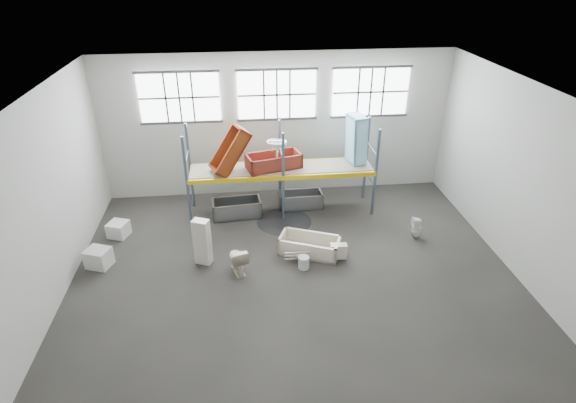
{
  "coord_description": "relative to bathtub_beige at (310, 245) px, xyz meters",
  "views": [
    {
      "loc": [
        -1.27,
        -10.19,
        7.79
      ],
      "look_at": [
        0.0,
        1.5,
        1.4
      ],
      "focal_mm": 28.71,
      "sensor_mm": 36.0,
      "label": 1
    }
  ],
  "objects": [
    {
      "name": "wall_left",
      "position": [
        -6.61,
        -0.86,
        2.24
      ],
      "size": [
        0.1,
        10.0,
        5.0
      ],
      "primitive_type": "cube",
      "color": "#AFACA2",
      "rests_on": "ground"
    },
    {
      "name": "toilet_white",
      "position": [
        3.4,
        0.46,
        0.09
      ],
      "size": [
        0.32,
        0.31,
        0.69
      ],
      "primitive_type": "imported",
      "rotation": [
        0.0,
        0.0,
        -1.58
      ],
      "color": "white",
      "rests_on": "floor"
    },
    {
      "name": "floor",
      "position": [
        -0.56,
        -0.86,
        -0.31
      ],
      "size": [
        12.0,
        10.0,
        0.1
      ],
      "primitive_type": "cube",
      "color": "#423D38",
      "rests_on": "ground"
    },
    {
      "name": "blue_tub_upright",
      "position": [
        1.91,
        2.78,
        2.14
      ],
      "size": [
        0.65,
        0.84,
        1.63
      ],
      "primitive_type": null,
      "rotation": [
        0.0,
        1.54,
        0.2
      ],
      "color": "#95D4F5",
      "rests_on": "shelf_deck"
    },
    {
      "name": "window_mid",
      "position": [
        -0.56,
        4.08,
        3.34
      ],
      "size": [
        2.6,
        0.04,
        1.6
      ],
      "primitive_type": "cube",
      "color": "white",
      "rests_on": "wall_back"
    },
    {
      "name": "rack_beam_front",
      "position": [
        -0.56,
        2.04,
        1.24
      ],
      "size": [
        6.0,
        0.1,
        0.14
      ],
      "primitive_type": "cube",
      "color": "yellow",
      "rests_on": "floor"
    },
    {
      "name": "cistern_tall",
      "position": [
        -3.05,
        -0.14,
        0.43
      ],
      "size": [
        0.52,
        0.44,
        1.37
      ],
      "primitive_type": "cube",
      "rotation": [
        0.0,
        0.0,
        -0.4
      ],
      "color": "beige",
      "rests_on": "floor"
    },
    {
      "name": "rack_upright_la",
      "position": [
        -3.56,
        2.04,
        1.24
      ],
      "size": [
        0.08,
        0.08,
        3.0
      ],
      "primitive_type": "cube",
      "color": "slate",
      "rests_on": "floor"
    },
    {
      "name": "wall_front",
      "position": [
        -0.56,
        -5.91,
        2.24
      ],
      "size": [
        12.0,
        0.1,
        5.0
      ],
      "primitive_type": "cube",
      "color": "#A2A097",
      "rests_on": "ground"
    },
    {
      "name": "wall_right",
      "position": [
        5.49,
        -0.86,
        2.24
      ],
      "size": [
        0.1,
        10.0,
        5.0
      ],
      "primitive_type": "cube",
      "color": "#9F9D93",
      "rests_on": "ground"
    },
    {
      "name": "rack_upright_lb",
      "position": [
        -3.56,
        3.24,
        1.24
      ],
      "size": [
        0.08,
        0.08,
        3.0
      ],
      "primitive_type": "cube",
      "color": "slate",
      "rests_on": "floor"
    },
    {
      "name": "bathtub_beige",
      "position": [
        0.0,
        0.0,
        0.0
      ],
      "size": [
        1.92,
        1.42,
        0.51
      ],
      "primitive_type": null,
      "rotation": [
        0.0,
        0.0,
        -0.4
      ],
      "color": "beige",
      "rests_on": "floor"
    },
    {
      "name": "window_right",
      "position": [
        2.64,
        4.08,
        3.34
      ],
      "size": [
        2.6,
        0.04,
        1.6
      ],
      "primitive_type": "cube",
      "color": "white",
      "rests_on": "wall_back"
    },
    {
      "name": "toilet_beige",
      "position": [
        -2.1,
        -0.66,
        0.14
      ],
      "size": [
        0.65,
        0.87,
        0.79
      ],
      "primitive_type": "imported",
      "rotation": [
        0.0,
        0.0,
        3.44
      ],
      "color": "beige",
      "rests_on": "floor"
    },
    {
      "name": "rack_upright_ra",
      "position": [
        2.44,
        2.04,
        1.24
      ],
      "size": [
        0.08,
        0.08,
        3.0
      ],
      "primitive_type": "cube",
      "color": "slate",
      "rests_on": "floor"
    },
    {
      "name": "sink_on_shelf",
      "position": [
        -0.73,
        2.37,
        1.84
      ],
      "size": [
        0.71,
        0.6,
        0.56
      ],
      "primitive_type": "imported",
      "rotation": [
        0.0,
        0.0,
        -0.19
      ],
      "color": "silver",
      "rests_on": "rust_tub_flat"
    },
    {
      "name": "bucket",
      "position": [
        -0.27,
        -0.71,
        -0.07
      ],
      "size": [
        0.41,
        0.41,
        0.36
      ],
      "primitive_type": "cylinder",
      "rotation": [
        0.0,
        0.0,
        0.4
      ],
      "color": "beige",
      "rests_on": "floor"
    },
    {
      "name": "shelf_deck",
      "position": [
        -0.56,
        2.64,
        1.32
      ],
      "size": [
        5.9,
        1.1,
        0.03
      ],
      "primitive_type": "cube",
      "color": "gray",
      "rests_on": "floor"
    },
    {
      "name": "wet_patch",
      "position": [
        -0.56,
        1.84,
        -0.25
      ],
      "size": [
        1.8,
        1.8,
        0.0
      ],
      "primitive_type": "cylinder",
      "color": "black",
      "rests_on": "floor"
    },
    {
      "name": "cistern_spare",
      "position": [
        0.77,
        -0.41,
        0.02
      ],
      "size": [
        0.48,
        0.26,
        0.44
      ],
      "primitive_type": "cube",
      "rotation": [
        0.0,
        0.0,
        -0.09
      ],
      "color": "beige",
      "rests_on": "bathtub_beige"
    },
    {
      "name": "steel_tub_right",
      "position": [
        0.11,
        2.79,
        0.01
      ],
      "size": [
        1.48,
        0.72,
        0.54
      ],
      "primitive_type": null,
      "rotation": [
        0.0,
        0.0,
        0.03
      ],
      "color": "#B2B6BA",
      "rests_on": "floor"
    },
    {
      "name": "window_left",
      "position": [
        -3.76,
        4.08,
        3.34
      ],
      "size": [
        2.6,
        0.04,
        1.6
      ],
      "primitive_type": "cube",
      "color": "white",
      "rests_on": "wall_back"
    },
    {
      "name": "rack_upright_mb",
      "position": [
        -0.56,
        3.24,
        1.24
      ],
      "size": [
        0.08,
        0.08,
        3.0
      ],
      "primitive_type": "cube",
      "color": "slate",
      "rests_on": "floor"
    },
    {
      "name": "sink_in_tub",
      "position": [
        -0.31,
        -0.32,
        -0.1
      ],
      "size": [
        0.49,
        0.49,
        0.16
      ],
      "primitive_type": "imported",
      "rotation": [
        0.0,
        0.0,
        0.06
      ],
      "color": "beige",
      "rests_on": "bathtub_beige"
    },
    {
      "name": "rack_upright_rb",
      "position": [
        2.44,
        3.24,
        1.24
      ],
      "size": [
        0.08,
        0.08,
        3.0
      ],
      "primitive_type": "cube",
      "color": "slate",
      "rests_on": "floor"
    },
    {
      "name": "steel_tub_left",
      "position": [
        -2.09,
        2.38,
        0.04
      ],
      "size": [
        1.64,
        0.86,
        0.58
      ],
      "primitive_type": null,
      "rotation": [
        0.0,
        0.0,
        0.08
      ],
      "color": "#9C9EA3",
      "rests_on": "floor"
    },
    {
      "name": "carton_near",
      "position": [
        -5.96,
        0.0,
        0.01
      ],
      "size": [
        0.78,
        0.72,
        0.54
      ],
      "primitive_type": "cube",
      "rotation": [
        0.0,
        0.0,
        -0.36
      ],
      "color": "silver",
      "rests_on": "floor"
    },
    {
      "name": "rack_beam_back",
      "position": [
        -0.56,
        3.24,
        1.24
      ],
      "size": [
        6.0,
        0.1,
        0.14
      ],
      "primitive_type": "cube",
      "color": "yellow",
      "rests_on": "floor"
    },
    {
      "name": "carton_far",
      "position": [
        -5.75,
        1.56,
        -0.03
      ],
      "size": [
        0.71,
        0.71,
        0.46
      ],
      "primitive_type": "cube",
      "rotation": [
        0.0,
        0.0,
        -0.35
      ],
      "color": "silver",
      "rests_on": "floor"
    },
    {
      "name": "rack_upright_ma",
      "position": [
        -0.56,
        2.04,
        1.24
      ],
      "size": [
        0.08,
        0.08,
        3.0
      ],
      "primitive_type": "cube",
      "color": "slate",
      "rests_on": "floor"
    },
    {
      "name": "ceiling",
      "position": [
        -0.56,
        -0.86,
        4.79
      ],
      "size": [
        12.0,
        10.0,
        0.1
      ],
      "primitive_type": "cube",
      "color": "silver",
      "rests_on": "ground"
    },
    {
      "name": "rust_tub_tilted",
      "position": [
        -2.19,
        2.53,
        2.04
      ],
      "size": [
        1.47,
        1.14,
        1.58
      ],
      "primitive_type": null,
      "rotation": [
        0.0,
        -0.96,
        0.34
      ],
      "color": "#8E2908",
      "rests_on": "shelf_deck"
    },
    {
      "name": "wall_back",
      "position": [
        -0.56,
        4.19,
        2.24
      ],
      "size": [
        12.0,
        0.1,
        5.0
      ],
      "primitive_type": "cube",
      "color": "#B6B4AA",
      "rests_on": "ground"
    },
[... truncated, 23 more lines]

